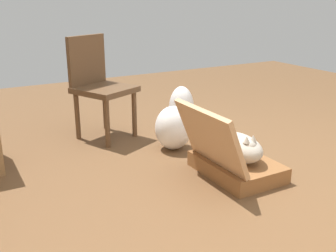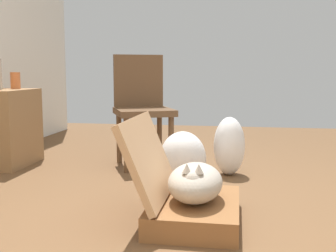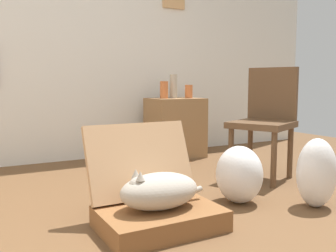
{
  "view_description": "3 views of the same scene",
  "coord_description": "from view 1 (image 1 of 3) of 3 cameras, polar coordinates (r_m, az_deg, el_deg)",
  "views": [
    {
      "loc": [
        -2.1,
        1.9,
        1.25
      ],
      "look_at": [
        0.32,
        0.55,
        0.34
      ],
      "focal_mm": 42.69,
      "sensor_mm": 36.0,
      "label": 1
    },
    {
      "loc": [
        -2.1,
        -0.06,
        0.78
      ],
      "look_at": [
        0.12,
        0.31,
        0.48
      ],
      "focal_mm": 44.92,
      "sensor_mm": 36.0,
      "label": 2
    },
    {
      "loc": [
        -0.89,
        -1.56,
        0.77
      ],
      "look_at": [
        0.15,
        0.33,
        0.53
      ],
      "focal_mm": 39.79,
      "sensor_mm": 36.0,
      "label": 3
    }
  ],
  "objects": [
    {
      "name": "chair",
      "position": [
        3.65,
        -9.88,
        6.04
      ],
      "size": [
        0.61,
        0.6,
        0.92
      ],
      "rotation": [
        0.0,
        0.0,
        -1.14
      ],
      "color": "brown",
      "rests_on": "ground"
    },
    {
      "name": "suitcase_base",
      "position": [
        2.98,
        9.8,
        -5.75
      ],
      "size": [
        0.64,
        0.45,
        0.11
      ],
      "primitive_type": "cube",
      "color": "brown",
      "rests_on": "ground"
    },
    {
      "name": "ground_plane",
      "position": [
        3.09,
        11.9,
        -6.09
      ],
      "size": [
        7.68,
        7.68,
        0.0
      ],
      "primitive_type": "plane",
      "color": "brown",
      "rests_on": "ground"
    },
    {
      "name": "plastic_bag_clear",
      "position": [
        3.8,
        1.88,
        2.44
      ],
      "size": [
        0.26,
        0.23,
        0.44
      ],
      "primitive_type": "ellipsoid",
      "color": "white",
      "rests_on": "ground"
    },
    {
      "name": "cat",
      "position": [
        2.91,
        10.02,
        -3.0
      ],
      "size": [
        0.52,
        0.28,
        0.22
      ],
      "color": "#B2A899",
      "rests_on": "suitcase_base"
    },
    {
      "name": "suitcase_lid",
      "position": [
        2.74,
        6.08,
        -1.62
      ],
      "size": [
        0.64,
        0.21,
        0.43
      ],
      "primitive_type": "cube",
      "rotation": [
        1.18,
        0.0,
        0.0
      ],
      "color": "tan",
      "rests_on": "suitcase_base"
    },
    {
      "name": "plastic_bag_white",
      "position": [
        3.36,
        0.78,
        -0.25
      ],
      "size": [
        0.3,
        0.32,
        0.38
      ],
      "primitive_type": "ellipsoid",
      "color": "white",
      "rests_on": "ground"
    }
  ]
}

